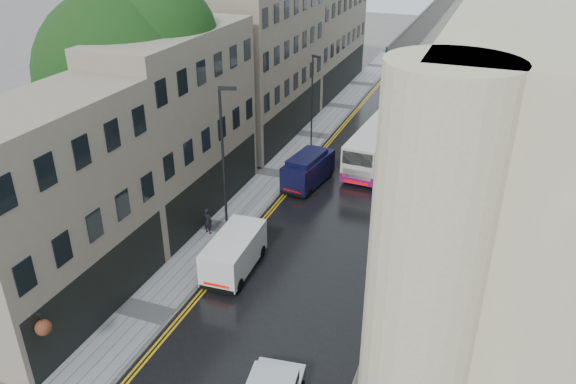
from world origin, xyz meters
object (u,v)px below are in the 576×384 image
Objects in this scene: white_lorry at (411,111)px; white_van at (205,267)px; tree_near at (124,102)px; pedestrian at (208,221)px; navy_van at (286,175)px; lamp_post_near at (223,163)px; tree_far at (228,64)px; cream_bus at (352,155)px; lamp_post_far at (312,102)px.

white_van is (-5.86, -25.32, -0.94)m from white_lorry.
tree_near reaches higher than pedestrian.
tree_near is 2.95× the size of navy_van.
navy_van is at bearing 87.31° from white_van.
lamp_post_near is at bearing -94.39° from navy_van.
tree_far is 12.15m from navy_van.
tree_far is at bearing 167.47° from cream_bus.
cream_bus is at bearing 75.21° from white_van.
white_lorry reaches higher than navy_van.
white_van is 0.98× the size of navy_van.
lamp_post_far is at bearing -79.62° from pedestrian.
lamp_post_near is (-4.70, -10.72, 3.03)m from cream_bus.
white_lorry is at bearing 24.56° from tree_far.
lamp_post_near reaches higher than pedestrian.
tree_near reaches higher than lamp_post_near.
tree_near is 3.02× the size of white_van.
tree_near is 1.11× the size of tree_far.
navy_van is 8.71m from lamp_post_far.
cream_bus is (11.58, 9.73, -5.51)m from tree_near.
cream_bus is 6.40× the size of pedestrian.
tree_near is 1.84× the size of white_lorry.
white_lorry is at bearing 63.22° from lamp_post_far.
white_lorry is 26.01m from white_van.
white_van is 0.53× the size of lamp_post_near.
navy_van is (-5.86, -14.04, -0.78)m from white_lorry.
cream_bus is 9.89m from white_lorry.
tree_far reaches higher than lamp_post_far.
lamp_post_far reaches higher than pedestrian.
lamp_post_near reaches higher than lamp_post_far.
white_lorry is 1.60× the size of navy_van.
lamp_post_far is at bearing 4.29° from tree_far.
white_lorry is 15.24m from navy_van.
pedestrian is (-5.59, -11.38, -0.50)m from cream_bus.
tree_far reaches higher than lamp_post_near.
white_van is at bearing 131.62° from pedestrian.
pedestrian is at bearing -160.88° from lamp_post_near.
navy_van is 0.54× the size of lamp_post_near.
white_lorry is 1.04× the size of lamp_post_far.
pedestrian is at bearing -100.19° from navy_van.
white_lorry reaches higher than pedestrian.
lamp_post_far is (7.21, 13.52, -3.21)m from tree_near.
pedestrian is at bearing -112.52° from cream_bus.
white_lorry is at bearing 53.91° from tree_near.
cream_bus is at bearing 48.71° from lamp_post_near.
lamp_post_far is (-6.85, -5.77, 1.73)m from white_lorry.
tree_far is 1.44× the size of lamp_post_near.
navy_van is (0.00, 11.28, 0.16)m from white_van.
tree_far is at bearing 143.08° from navy_van.
white_van is at bearing -98.47° from cream_bus.
tree_near is 13.02m from tree_far.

